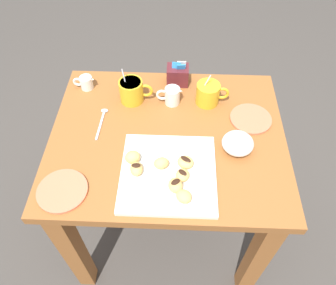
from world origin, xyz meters
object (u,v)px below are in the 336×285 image
coffee_mug_mustard_right (208,93)px  saucer_coral_right (62,191)px  ice_cream_bowl (238,142)px  beignet_1 (161,163)px  dining_table (168,161)px  beignet_3 (175,185)px  chocolate_sauce_pitcher (86,82)px  saucer_coral_left (251,119)px  beignet_0 (182,175)px  beignet_2 (186,162)px  beignet_4 (136,169)px  beignet_5 (184,196)px  coffee_mug_mustard_left (132,90)px  cream_pitcher_white (172,95)px  beignet_6 (133,157)px  sugar_caddy (178,75)px  pastry_plate_square (168,173)px

coffee_mug_mustard_right → saucer_coral_right: (-0.49, -0.44, -0.04)m
ice_cream_bowl → beignet_1: (-0.26, -0.10, -0.00)m
dining_table → ice_cream_bowl: ice_cream_bowl is taller
beignet_3 → dining_table: bearing=98.3°
saucer_coral_right → chocolate_sauce_pitcher: bearing=92.0°
saucer_coral_right → saucer_coral_left: bearing=28.1°
ice_cream_bowl → beignet_0: size_ratio=2.26×
beignet_2 → beignet_4: beignet_4 is taller
chocolate_sauce_pitcher → beignet_5: bearing=-51.9°
coffee_mug_mustard_left → ice_cream_bowl: size_ratio=1.28×
cream_pitcher_white → beignet_3: bearing=-86.5°
cream_pitcher_white → chocolate_sauce_pitcher: 0.37m
ice_cream_bowl → saucer_coral_left: size_ratio=0.70×
dining_table → chocolate_sauce_pitcher: 0.47m
coffee_mug_mustard_left → beignet_6: bearing=-83.5°
beignet_3 → beignet_5: 0.05m
coffee_mug_mustard_left → chocolate_sauce_pitcher: size_ratio=1.56×
beignet_2 → beignet_3: size_ratio=1.03×
sugar_caddy → beignet_0: bearing=-86.9°
beignet_0 → beignet_6: size_ratio=0.95×
cream_pitcher_white → beignet_4: 0.37m
cream_pitcher_white → sugar_caddy: sugar_caddy is taller
coffee_mug_mustard_right → beignet_6: size_ratio=2.55×
coffee_mug_mustard_left → ice_cream_bowl: 0.47m
chocolate_sauce_pitcher → pastry_plate_square: bearing=-49.8°
beignet_6 → beignet_0: bearing=-20.7°
sugar_caddy → beignet_4: size_ratio=2.00×
beignet_1 → coffee_mug_mustard_left: bearing=111.8°
coffee_mug_mustard_left → beignet_2: 0.39m
saucer_coral_right → beignet_5: size_ratio=3.19×
coffee_mug_mustard_left → saucer_coral_left: (0.47, -0.09, -0.05)m
ice_cream_bowl → saucer_coral_left: ice_cream_bowl is taller
sugar_caddy → pastry_plate_square: bearing=-92.5°
pastry_plate_square → beignet_1: size_ratio=6.23×
sugar_caddy → beignet_4: 0.49m
saucer_coral_right → beignet_3: 0.37m
beignet_0 → beignet_5: (0.01, -0.08, 0.00)m
dining_table → pastry_plate_square: pastry_plate_square is taller
beignet_0 → beignet_5: size_ratio=0.96×
dining_table → beignet_4: size_ratio=16.47×
beignet_5 → cream_pitcher_white: bearing=96.7°
cream_pitcher_white → beignet_0: (0.05, -0.37, -0.01)m
cream_pitcher_white → pastry_plate_square: bearing=-90.1°
sugar_caddy → saucer_coral_left: size_ratio=0.66×
coffee_mug_mustard_right → chocolate_sauce_pitcher: coffee_mug_mustard_right is taller
chocolate_sauce_pitcher → beignet_1: chocolate_sauce_pitcher is taller
sugar_caddy → saucer_coral_left: bearing=-35.7°
saucer_coral_right → beignet_4: size_ratio=3.12×
saucer_coral_right → beignet_5: (0.39, -0.02, 0.03)m
saucer_coral_right → beignet_6: bearing=29.3°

